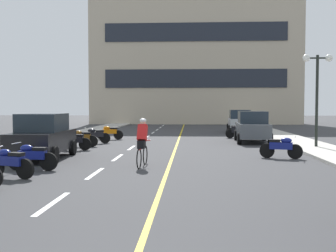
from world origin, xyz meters
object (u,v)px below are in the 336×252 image
Objects in this scene: motorcycle_4 at (32,156)px; motorcycle_10 at (239,131)px; parked_car_mid at (252,127)px; motorcycle_9 at (110,132)px; parked_car_near at (43,136)px; motorcycle_6 at (73,140)px; motorcycle_8 at (95,135)px; motorcycle_11 at (238,130)px; street_lamp_mid at (317,78)px; motorcycle_7 at (82,138)px; cyclist_rider at (142,141)px; motorcycle_3 at (10,162)px; motorcycle_5 at (281,147)px; parked_car_far at (240,121)px.

motorcycle_4 and motorcycle_10 have the same top height.
parked_car_mid is 2.51× the size of motorcycle_9.
motorcycle_4 is 12.60m from motorcycle_9.
parked_car_mid is at bearing -81.26° from motorcycle_10.
motorcycle_9 is at bearing 85.32° from parked_car_near.
motorcycle_10 is (9.08, 11.09, -0.44)m from parked_car_near.
motorcycle_6 and motorcycle_8 have the same top height.
motorcycle_8 and motorcycle_11 have the same top height.
street_lamp_mid reaches higher than motorcycle_7.
street_lamp_mid is 14.07m from motorcycle_4.
parked_car_near reaches higher than motorcycle_9.
cyclist_rider reaches higher than motorcycle_4.
parked_car_mid is 4.65m from motorcycle_11.
motorcycle_3 is at bearing -90.78° from motorcycle_9.
motorcycle_7 and motorcycle_8 have the same top height.
motorcycle_4 is 1.00× the size of motorcycle_7.
motorcycle_10 is (8.83, 6.18, 0.00)m from motorcycle_7.
cyclist_rider is (-5.31, -10.02, -0.03)m from parked_car_mid.
motorcycle_6 and motorcycle_11 have the same top height.
parked_car_mid is 2.51× the size of motorcycle_10.
parked_car_near is at bearing 156.15° from cyclist_rider.
motorcycle_11 is at bearing 61.55° from motorcycle_4.
motorcycle_8 and motorcycle_9 have the same top height.
motorcycle_7 is at bearing -145.02° from motorcycle_10.
motorcycle_4 is 1.00× the size of motorcycle_9.
motorcycle_5 is (0.05, -7.51, -0.44)m from parked_car_mid.
parked_car_near is at bearing -95.39° from motorcycle_6.
parked_car_near and parked_car_mid have the same top height.
cyclist_rider is at bearing -59.61° from motorcycle_7.
parked_car_near is 9.61m from motorcycle_5.
motorcycle_8 is at bearing 90.33° from motorcycle_3.
motorcycle_5 is 0.98× the size of motorcycle_9.
motorcycle_7 and motorcycle_9 have the same top height.
street_lamp_mid is 5.65m from motorcycle_5.
parked_car_near is 4.46m from motorcycle_3.
cyclist_rider reaches higher than motorcycle_8.
motorcycle_3 is 0.96× the size of motorcycle_4.
motorcycle_4 is at bearing -120.76° from motorcycle_10.
street_lamp_mid is 2.67× the size of motorcycle_11.
parked_car_near is 14.34m from motorcycle_10.
parked_car_mid is 2.61× the size of motorcycle_3.
parked_car_mid reaches higher than motorcycle_9.
parked_car_near reaches higher than motorcycle_4.
cyclist_rider is (3.44, -11.50, 0.41)m from motorcycle_9.
street_lamp_mid is 2.77× the size of motorcycle_3.
street_lamp_mid is 1.07× the size of parked_car_far.
cyclist_rider is at bearing -117.91° from parked_car_mid.
motorcycle_9 and motorcycle_10 have the same top height.
parked_car_near is 15.77m from motorcycle_11.
cyclist_rider is (3.98, -6.78, 0.41)m from motorcycle_7.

